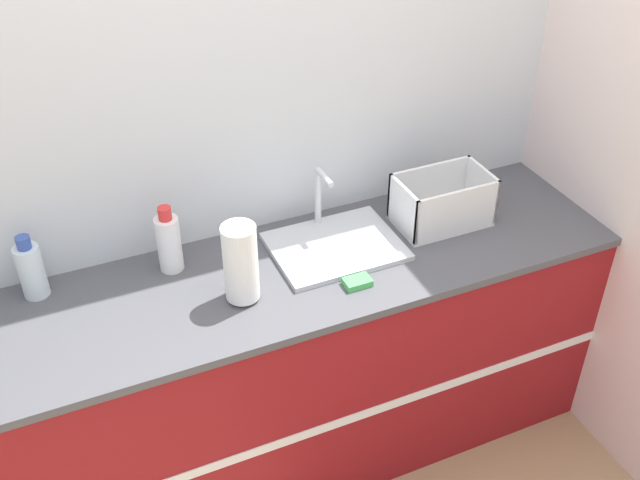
% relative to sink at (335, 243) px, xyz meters
% --- Properties ---
extents(wall_back, '(4.67, 0.06, 2.60)m').
position_rel_sink_xyz_m(wall_back, '(-0.16, 0.27, 0.36)').
color(wall_back, silver).
rests_on(wall_back, ground_plane).
extents(wall_right, '(0.06, 2.60, 2.60)m').
position_rel_sink_xyz_m(wall_right, '(1.00, -0.06, 0.36)').
color(wall_right, silver).
rests_on(wall_right, ground_plane).
extents(counter_cabinet, '(2.29, 0.62, 0.93)m').
position_rel_sink_xyz_m(counter_cabinet, '(-0.16, -0.06, -0.48)').
color(counter_cabinet, maroon).
rests_on(counter_cabinet, ground_plane).
extents(sink, '(0.45, 0.35, 0.25)m').
position_rel_sink_xyz_m(sink, '(0.00, 0.00, 0.00)').
color(sink, silver).
rests_on(sink, counter_cabinet).
extents(paper_towel_roll, '(0.11, 0.11, 0.28)m').
position_rel_sink_xyz_m(paper_towel_roll, '(-0.39, -0.13, 0.12)').
color(paper_towel_roll, '#4C4C51').
rests_on(paper_towel_roll, counter_cabinet).
extents(dish_rack, '(0.34, 0.21, 0.19)m').
position_rel_sink_xyz_m(dish_rack, '(0.43, -0.01, 0.06)').
color(dish_rack, white).
rests_on(dish_rack, counter_cabinet).
extents(bottle_white_spray, '(0.08, 0.08, 0.25)m').
position_rel_sink_xyz_m(bottle_white_spray, '(-0.56, 0.12, 0.09)').
color(bottle_white_spray, white).
rests_on(bottle_white_spray, counter_cabinet).
extents(bottle_clear, '(0.08, 0.08, 0.23)m').
position_rel_sink_xyz_m(bottle_clear, '(-1.00, 0.16, 0.08)').
color(bottle_clear, silver).
rests_on(bottle_clear, counter_cabinet).
extents(sponge, '(0.09, 0.06, 0.02)m').
position_rel_sink_xyz_m(sponge, '(-0.02, -0.22, -0.01)').
color(sponge, '#4CB259').
rests_on(sponge, counter_cabinet).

